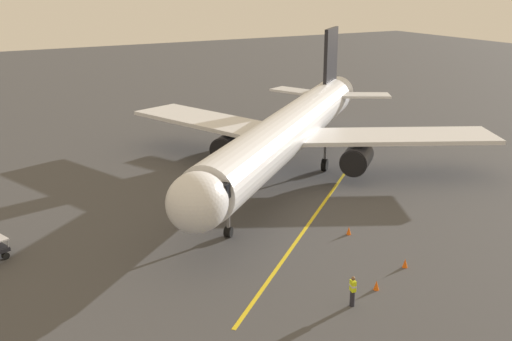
% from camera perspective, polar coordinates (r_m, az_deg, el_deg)
% --- Properties ---
extents(ground_plane, '(220.00, 220.00, 0.00)m').
position_cam_1_polar(ground_plane, '(54.30, 1.93, -0.31)').
color(ground_plane, '#424244').
extents(apron_lead_in_line, '(30.08, 26.72, 0.01)m').
position_cam_1_polar(apron_lead_in_line, '(48.67, 6.58, -2.55)').
color(apron_lead_in_line, yellow).
rests_on(apron_lead_in_line, ground).
extents(airplane, '(33.54, 32.51, 11.50)m').
position_cam_1_polar(airplane, '(52.54, 3.02, 3.60)').
color(airplane, silver).
rests_on(airplane, ground).
extents(ground_crew_marshaller, '(0.34, 0.45, 1.71)m').
position_cam_1_polar(ground_crew_marshaller, '(33.27, 8.91, -10.91)').
color(ground_crew_marshaller, '#23232D').
rests_on(ground_crew_marshaller, ground).
extents(safety_cone_nose_left, '(0.32, 0.32, 0.55)m').
position_cam_1_polar(safety_cone_nose_left, '(38.22, 13.60, -8.31)').
color(safety_cone_nose_left, '#F2590F').
rests_on(safety_cone_nose_left, ground).
extents(safety_cone_nose_right, '(0.32, 0.32, 0.55)m').
position_cam_1_polar(safety_cone_nose_right, '(35.36, 11.05, -10.35)').
color(safety_cone_nose_right, '#F2590F').
rests_on(safety_cone_nose_right, ground).
extents(safety_cone_wing_port, '(0.32, 0.32, 0.55)m').
position_cam_1_polar(safety_cone_wing_port, '(42.12, 8.57, -5.51)').
color(safety_cone_wing_port, '#F2590F').
rests_on(safety_cone_wing_port, ground).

